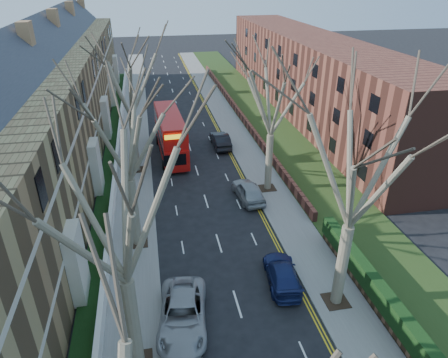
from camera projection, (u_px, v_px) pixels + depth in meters
pavement_left at (135, 131)px, 48.45m from camera, size 3.00×102.00×0.12m
pavement_right at (231, 125)px, 50.49m from camera, size 3.00×102.00×0.12m
terrace_left at (46, 112)px, 37.66m from camera, size 9.70×78.00×13.60m
flats_right at (309, 74)px, 53.64m from camera, size 13.97×54.00×10.00m
front_wall_left at (118, 154)px, 40.95m from camera, size 0.30×78.00×1.00m
grass_verge_right at (265, 122)px, 51.22m from camera, size 6.00×102.00×0.06m
tree_left_mid at (114, 198)px, 15.40m from camera, size 10.50×10.50×14.71m
tree_left_far at (123, 121)px, 24.24m from camera, size 10.15×10.15×14.22m
tree_left_dist at (126, 72)px, 34.53m from camera, size 10.50×10.50×14.71m
tree_right_mid at (361, 154)px, 19.08m from camera, size 10.50×10.50×14.71m
tree_right_far at (273, 87)px, 31.40m from camera, size 10.15×10.15×14.22m
double_decker_bus at (171, 136)px, 41.50m from camera, size 3.00×10.46×4.36m
car_left_far at (183, 314)px, 21.68m from camera, size 3.28×5.86×1.55m
car_right_near at (282, 274)px, 24.74m from camera, size 2.41×4.78×1.33m
car_right_mid at (248, 191)px, 33.83m from camera, size 2.26×4.77×1.57m
car_right_far at (220, 140)px, 43.98m from camera, size 1.75×4.82×1.58m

